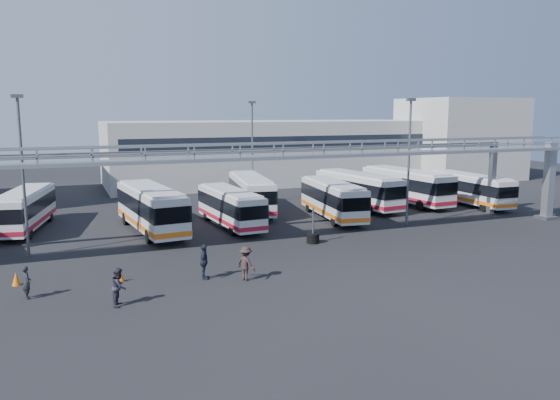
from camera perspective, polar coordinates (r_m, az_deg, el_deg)
name	(u,v)px	position (r m, az deg, el deg)	size (l,w,h in m)	color
ground	(309,263)	(33.72, 3.03, -6.55)	(140.00, 140.00, 0.00)	black
gantry	(274,165)	(38.03, -0.65, 3.70)	(51.40, 5.15, 7.10)	gray
warehouse	(270,151)	(72.33, -1.05, 5.09)	(42.00, 14.00, 8.00)	#9E9E99
building_right	(460,139)	(80.39, 18.25, 6.12)	(14.00, 12.00, 11.00)	#B2B2AD
light_pole_left	(22,167)	(37.62, -25.32, 3.10)	(0.70, 0.35, 10.21)	#4C4F54
light_pole_mid	(409,155)	(44.72, 13.33, 4.56)	(0.70, 0.35, 10.21)	#4C4F54
light_pole_back	(252,147)	(54.49, -2.91, 5.57)	(0.70, 0.35, 10.21)	#4C4F54
bus_1	(25,208)	(46.77, -25.11, -0.80)	(4.42, 10.64, 3.15)	silver
bus_3	(151,207)	(42.93, -13.34, -0.73)	(3.86, 11.73, 3.50)	silver
bus_4	(230,206)	(43.92, -5.22, -0.64)	(2.89, 10.12, 3.04)	silver
bus_5	(251,192)	(50.05, -3.06, 0.80)	(4.28, 11.34, 3.36)	silver
bus_6	(333,198)	(47.41, 5.52, 0.21)	(3.78, 10.84, 3.23)	silver
bus_7	(358,189)	(52.81, 8.12, 1.16)	(3.76, 11.31, 3.37)	silver
bus_8	(406,185)	(56.04, 13.03, 1.54)	(3.55, 11.62, 3.48)	silver
bus_9	(470,188)	(56.90, 19.24, 1.17)	(2.64, 10.29, 3.11)	silver
pedestrian_a	(27,282)	(29.93, -24.95, -7.80)	(0.61, 0.40, 1.67)	black
pedestrian_b	(119,287)	(27.33, -16.46, -8.68)	(0.90, 0.70, 1.85)	#282432
pedestrian_c	(246,263)	(30.07, -3.57, -6.64)	(1.22, 0.70, 1.89)	#2F201F
pedestrian_d	(204,262)	(30.49, -7.94, -6.41)	(1.16, 0.48, 1.98)	#1B2331
cone_left	(121,276)	(31.18, -16.32, -7.62)	(0.40, 0.40, 0.64)	orange
cone_right	(16,279)	(32.52, -25.86, -7.42)	(0.45, 0.45, 0.71)	orange
tire_stack	(313,237)	(38.55, 3.46, -3.89)	(0.89, 0.89, 2.56)	black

